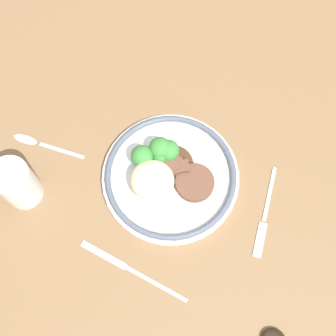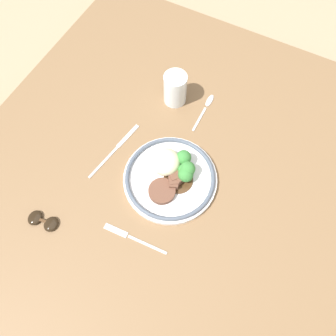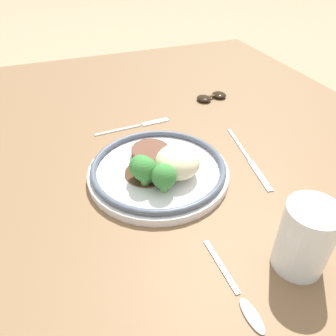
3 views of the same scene
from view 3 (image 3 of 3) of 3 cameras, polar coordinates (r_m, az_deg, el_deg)
ground_plane at (r=0.69m, az=-3.09°, el=-2.52°), size 8.00×8.00×0.00m
dining_table at (r=0.68m, az=-3.15°, el=-1.01°), size 1.41×1.23×0.05m
plate at (r=0.62m, az=-1.50°, el=-0.05°), size 0.27×0.27×0.07m
juice_glass at (r=0.49m, az=22.56°, el=-11.73°), size 0.07×0.07×0.11m
fork at (r=0.80m, az=-4.91°, el=7.42°), size 0.02×0.19×0.00m
knife at (r=0.70m, az=13.95°, el=1.48°), size 0.22×0.05×0.00m
spoon at (r=0.47m, az=12.99°, el=-21.78°), size 0.15×0.02×0.01m
sunglasses at (r=0.93m, az=7.59°, el=12.22°), size 0.05×0.09×0.01m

